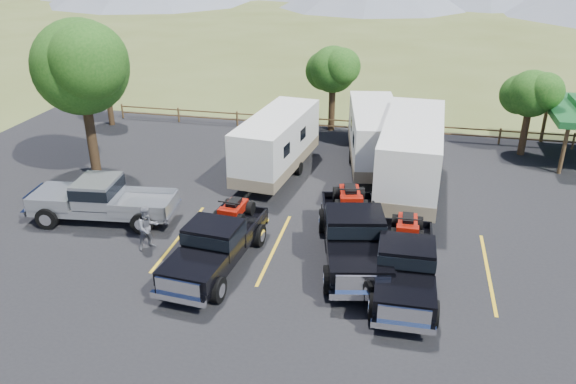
% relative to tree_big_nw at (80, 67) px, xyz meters
% --- Properties ---
extents(ground, '(320.00, 320.00, 0.00)m').
position_rel_tree_big_nw_xyz_m(ground, '(12.55, -9.03, -5.60)').
color(ground, '#4F5624').
rests_on(ground, ground).
extents(asphalt_lot, '(44.00, 34.00, 0.04)m').
position_rel_tree_big_nw_xyz_m(asphalt_lot, '(12.55, -6.03, -5.58)').
color(asphalt_lot, black).
rests_on(asphalt_lot, ground).
extents(stall_lines, '(12.12, 5.50, 0.01)m').
position_rel_tree_big_nw_xyz_m(stall_lines, '(12.55, -5.03, -5.55)').
color(stall_lines, gold).
rests_on(stall_lines, asphalt_lot).
extents(tree_big_nw, '(5.54, 5.18, 7.84)m').
position_rel_tree_big_nw_xyz_m(tree_big_nw, '(0.00, 0.00, 0.00)').
color(tree_big_nw, black).
rests_on(tree_big_nw, ground).
extents(tree_ne_a, '(3.11, 2.92, 4.76)m').
position_rel_tree_big_nw_xyz_m(tree_ne_a, '(21.52, 7.99, -2.11)').
color(tree_ne_a, black).
rests_on(tree_ne_a, ground).
extents(tree_north, '(3.46, 3.24, 5.25)m').
position_rel_tree_big_nw_xyz_m(tree_north, '(10.52, 9.99, -1.76)').
color(tree_north, black).
rests_on(tree_north, ground).
extents(tree_nw_small, '(2.59, 2.43, 3.85)m').
position_rel_tree_big_nw_xyz_m(tree_nw_small, '(-3.48, 7.99, -2.81)').
color(tree_nw_small, black).
rests_on(tree_nw_small, ground).
extents(rail_fence, '(36.12, 0.12, 1.00)m').
position_rel_tree_big_nw_xyz_m(rail_fence, '(14.55, 9.47, -4.99)').
color(rail_fence, brown).
rests_on(rail_fence, ground).
extents(rig_left, '(2.59, 6.26, 2.04)m').
position_rel_tree_big_nw_xyz_m(rig_left, '(8.79, -6.69, -4.58)').
color(rig_left, black).
rests_on(rig_left, asphalt_lot).
extents(rig_center, '(3.45, 7.05, 2.26)m').
position_rel_tree_big_nw_xyz_m(rig_center, '(13.58, -5.07, -4.47)').
color(rig_center, black).
rests_on(rig_center, asphalt_lot).
extents(rig_right, '(2.22, 6.10, 2.03)m').
position_rel_tree_big_nw_xyz_m(rig_right, '(15.55, -6.58, -4.58)').
color(rig_right, black).
rests_on(rig_right, asphalt_lot).
extents(trailer_left, '(3.12, 8.93, 3.08)m').
position_rel_tree_big_nw_xyz_m(trailer_left, '(8.89, 2.28, -3.94)').
color(trailer_left, white).
rests_on(trailer_left, asphalt_lot).
extents(trailer_center, '(3.42, 9.01, 3.12)m').
position_rel_tree_big_nw_xyz_m(trailer_center, '(13.56, 4.45, -3.93)').
color(trailer_center, white).
rests_on(trailer_center, asphalt_lot).
extents(trailer_right, '(2.95, 10.13, 3.52)m').
position_rel_tree_big_nw_xyz_m(trailer_right, '(15.50, 1.38, -3.72)').
color(trailer_right, white).
rests_on(trailer_right, asphalt_lot).
extents(pickup_silver, '(6.52, 2.77, 1.90)m').
position_rel_tree_big_nw_xyz_m(pickup_silver, '(2.88, -4.32, -4.57)').
color(pickup_silver, '#93969B').
rests_on(pickup_silver, asphalt_lot).
extents(person_a, '(0.64, 0.44, 1.72)m').
position_rel_tree_big_nw_xyz_m(person_a, '(8.41, -7.22, -4.70)').
color(person_a, silver).
rests_on(person_a, asphalt_lot).
extents(person_b, '(1.09, 1.10, 1.79)m').
position_rel_tree_big_nw_xyz_m(person_b, '(5.76, -6.10, -4.66)').
color(person_b, slate).
rests_on(person_b, asphalt_lot).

